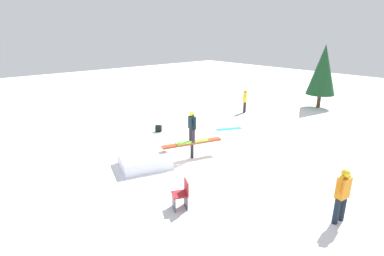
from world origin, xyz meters
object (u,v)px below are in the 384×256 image
at_px(backpack_on_snow, 159,129).
at_px(folding_chair, 182,195).
at_px(loose_snowboard_white, 324,140).
at_px(pine_tree_far, 323,70).
at_px(loose_snowboard_cyan, 229,129).
at_px(main_rider_on_rail, 192,127).
at_px(bystander_yellow, 245,100).
at_px(bystander_orange, 342,193).
at_px(rail_feature, 192,144).

bearing_deg(backpack_on_snow, folding_chair, 110.79).
bearing_deg(loose_snowboard_white, backpack_on_snow, -134.16).
height_order(backpack_on_snow, pine_tree_far, pine_tree_far).
bearing_deg(loose_snowboard_cyan, folding_chair, -123.19).
bearing_deg(backpack_on_snow, loose_snowboard_cyan, -164.33).
height_order(folding_chair, backpack_on_snow, folding_chair).
bearing_deg(main_rider_on_rail, bystander_yellow, 40.90).
bearing_deg(bystander_orange, rail_feature, 99.96).
distance_m(rail_feature, loose_snowboard_white, 6.64).
bearing_deg(loose_snowboard_white, main_rider_on_rail, -107.21).
xyz_separation_m(bystander_orange, pine_tree_far, (11.82, 6.65, 1.65)).
xyz_separation_m(bystander_yellow, folding_chair, (-9.85, -5.78, -0.39)).
height_order(bystander_yellow, loose_snowboard_white, bystander_yellow).
bearing_deg(backpack_on_snow, rail_feature, 126.82).
distance_m(loose_snowboard_white, backpack_on_snow, 8.14).
xyz_separation_m(loose_snowboard_cyan, folding_chair, (-6.57, -4.12, 0.40)).
xyz_separation_m(loose_snowboard_white, loose_snowboard_cyan, (-2.16, 4.14, 0.00)).
distance_m(main_rider_on_rail, loose_snowboard_white, 6.75).
bearing_deg(bystander_yellow, rail_feature, 174.93).
distance_m(bystander_yellow, loose_snowboard_cyan, 3.76).
relative_size(bystander_yellow, backpack_on_snow, 4.24).
bearing_deg(folding_chair, bystander_yellow, 146.65).
height_order(bystander_orange, backpack_on_snow, bystander_orange).
height_order(rail_feature, bystander_yellow, bystander_yellow).
bearing_deg(pine_tree_far, loose_snowboard_white, -150.44).
distance_m(rail_feature, bystander_orange, 5.91).
bearing_deg(pine_tree_far, folding_chair, -167.18).
distance_m(loose_snowboard_white, loose_snowboard_cyan, 4.67).
bearing_deg(main_rider_on_rail, loose_snowboard_cyan, 38.35).
height_order(bystander_orange, pine_tree_far, pine_tree_far).
relative_size(bystander_orange, pine_tree_far, 0.38).
height_order(rail_feature, pine_tree_far, pine_tree_far).
distance_m(main_rider_on_rail, bystander_orange, 5.92).
distance_m(rail_feature, bystander_yellow, 7.89).
relative_size(backpack_on_snow, pine_tree_far, 0.08).
bearing_deg(folding_chair, loose_snowboard_white, 116.07).
relative_size(loose_snowboard_white, loose_snowboard_cyan, 0.93).
height_order(loose_snowboard_white, folding_chair, folding_chair).
distance_m(rail_feature, folding_chair, 3.70).
bearing_deg(loose_snowboard_cyan, rail_feature, -133.89).
bearing_deg(loose_snowboard_cyan, bystander_orange, -92.03).
relative_size(bystander_orange, loose_snowboard_cyan, 1.12).
bearing_deg(bystander_yellow, pine_tree_far, -56.13).
bearing_deg(bystander_orange, folding_chair, 138.58).
distance_m(rail_feature, backpack_on_snow, 3.77).
height_order(main_rider_on_rail, bystander_yellow, main_rider_on_rail).
distance_m(loose_snowboard_cyan, backpack_on_snow, 3.72).
distance_m(bystander_orange, loose_snowboard_white, 6.82).
xyz_separation_m(main_rider_on_rail, loose_snowboard_cyan, (3.92, 1.54, -1.31)).
relative_size(loose_snowboard_white, backpack_on_snow, 3.87).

